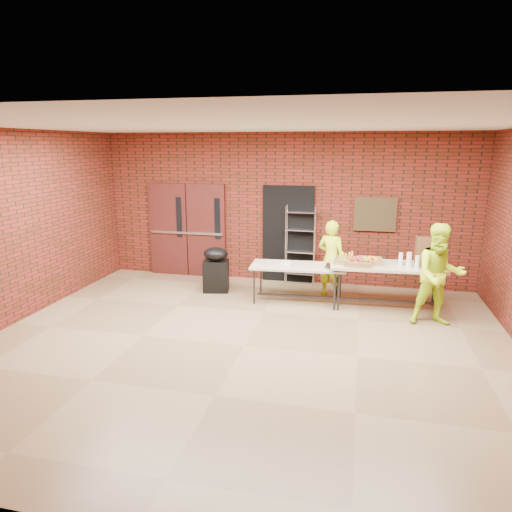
{
  "coord_description": "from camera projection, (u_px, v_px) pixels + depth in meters",
  "views": [
    {
      "loc": [
        1.58,
        -6.13,
        2.93
      ],
      "look_at": [
        -0.14,
        1.4,
        1.05
      ],
      "focal_mm": 32.0,
      "sensor_mm": 36.0,
      "label": 1
    }
  ],
  "objects": [
    {
      "name": "volunteer_man",
      "position": [
        439.0,
        275.0,
        7.48
      ],
      "size": [
        0.92,
        0.76,
        1.71
      ],
      "primitive_type": "imported",
      "rotation": [
        0.0,
        0.0,
        0.15
      ],
      "color": "#C9F31B",
      "rests_on": "room"
    },
    {
      "name": "covered_grill",
      "position": [
        216.0,
        269.0,
        9.31
      ],
      "size": [
        0.58,
        0.51,
        0.92
      ],
      "rotation": [
        0.0,
        0.0,
        0.2
      ],
      "color": "black",
      "rests_on": "room"
    },
    {
      "name": "table_right",
      "position": [
        386.0,
        268.0,
        8.27
      ],
      "size": [
        2.05,
        0.94,
        0.83
      ],
      "rotation": [
        0.0,
        0.0,
        0.05
      ],
      "color": "#BDA890",
      "rests_on": "room"
    },
    {
      "name": "room",
      "position": [
        244.0,
        241.0,
        6.47
      ],
      "size": [
        8.08,
        7.08,
        3.28
      ],
      "color": "brown",
      "rests_on": "ground"
    },
    {
      "name": "basket_apples",
      "position": [
        358.0,
        263.0,
        8.13
      ],
      "size": [
        0.46,
        0.36,
        0.14
      ],
      "color": "olive",
      "rests_on": "table_right"
    },
    {
      "name": "volunteer_woman",
      "position": [
        331.0,
        259.0,
        8.91
      ],
      "size": [
        0.65,
        0.55,
        1.53
      ],
      "primitive_type": "imported",
      "rotation": [
        0.0,
        0.0,
        2.76
      ],
      "color": "#C9F31B",
      "rests_on": "room"
    },
    {
      "name": "basket_oranges",
      "position": [
        369.0,
        261.0,
        8.3
      ],
      "size": [
        0.44,
        0.34,
        0.14
      ],
      "color": "olive",
      "rests_on": "table_right"
    },
    {
      "name": "double_doors",
      "position": [
        188.0,
        230.0,
        10.33
      ],
      "size": [
        1.78,
        0.12,
        2.1
      ],
      "color": "#3F1712",
      "rests_on": "room"
    },
    {
      "name": "cup_stack_front",
      "position": [
        409.0,
        260.0,
        8.06
      ],
      "size": [
        0.09,
        0.09,
        0.27
      ],
      "primitive_type": "cylinder",
      "color": "white",
      "rests_on": "table_right"
    },
    {
      "name": "wire_rack",
      "position": [
        300.0,
        245.0,
        9.7
      ],
      "size": [
        0.64,
        0.24,
        1.7
      ],
      "primitive_type": null,
      "rotation": [
        0.0,
        0.0,
        -0.06
      ],
      "color": "silver",
      "rests_on": "room"
    },
    {
      "name": "cup_stack_back",
      "position": [
        401.0,
        259.0,
        8.2
      ],
      "size": [
        0.07,
        0.07,
        0.22
      ],
      "primitive_type": "cylinder",
      "color": "white",
      "rests_on": "table_right"
    },
    {
      "name": "muffin_tray",
      "position": [
        335.0,
        265.0,
        8.41
      ],
      "size": [
        0.4,
        0.4,
        0.1
      ],
      "color": "#165416",
      "rests_on": "table_left"
    },
    {
      "name": "table_left",
      "position": [
        298.0,
        268.0,
        8.6
      ],
      "size": [
        1.81,
        0.84,
        0.73
      ],
      "rotation": [
        0.0,
        0.0,
        0.06
      ],
      "color": "#BDA890",
      "rests_on": "room"
    },
    {
      "name": "cup_stack_mid",
      "position": [
        417.0,
        262.0,
        7.93
      ],
      "size": [
        0.08,
        0.08,
        0.24
      ],
      "primitive_type": "cylinder",
      "color": "white",
      "rests_on": "table_right"
    },
    {
      "name": "dark_doorway",
      "position": [
        288.0,
        234.0,
        9.85
      ],
      "size": [
        1.1,
        0.06,
        2.1
      ],
      "primitive_type": "cube",
      "color": "black",
      "rests_on": "room"
    },
    {
      "name": "basket_bananas",
      "position": [
        346.0,
        260.0,
        8.33
      ],
      "size": [
        0.43,
        0.33,
        0.13
      ],
      "color": "olive",
      "rests_on": "table_right"
    },
    {
      "name": "napkin_box",
      "position": [
        286.0,
        263.0,
        8.64
      ],
      "size": [
        0.18,
        0.12,
        0.06
      ],
      "primitive_type": "cube",
      "color": "white",
      "rests_on": "table_left"
    },
    {
      "name": "coffee_dispenser",
      "position": [
        427.0,
        252.0,
        8.16
      ],
      "size": [
        0.38,
        0.34,
        0.5
      ],
      "primitive_type": "cube",
      "color": "#52361C",
      "rests_on": "table_right"
    },
    {
      "name": "bronze_plaque",
      "position": [
        375.0,
        214.0,
        9.34
      ],
      "size": [
        0.85,
        0.04,
        0.7
      ],
      "primitive_type": "cube",
      "color": "#3A2B17",
      "rests_on": "room"
    }
  ]
}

